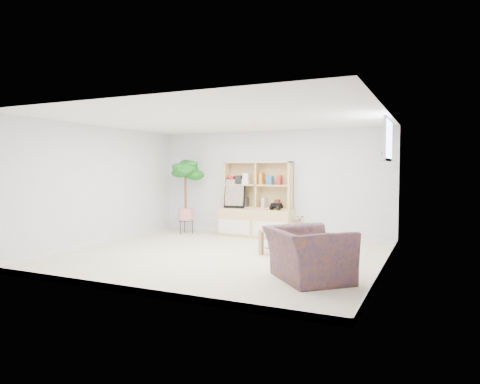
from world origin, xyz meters
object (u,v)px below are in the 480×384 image
at_px(coffee_table, 293,244).
at_px(floor_tree, 186,197).
at_px(storage_unit, 256,199).
at_px(armchair, 308,251).

relative_size(coffee_table, floor_tree, 0.62).
bearing_deg(floor_tree, coffee_table, -25.02).
bearing_deg(storage_unit, armchair, -56.46).
bearing_deg(coffee_table, armchair, -50.28).
bearing_deg(storage_unit, floor_tree, -172.06).
height_order(coffee_table, floor_tree, floor_tree).
xyz_separation_m(coffee_table, armchair, (0.68, -1.47, 0.19)).
bearing_deg(storage_unit, coffee_table, -50.07).
bearing_deg(floor_tree, armchair, -37.57).
bearing_deg(armchair, storage_unit, -8.48).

